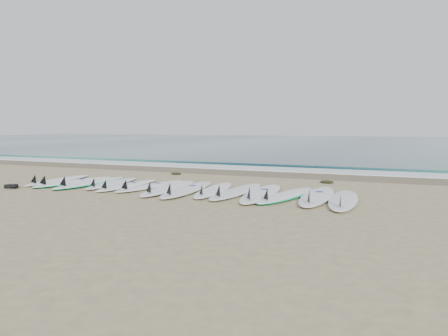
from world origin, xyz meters
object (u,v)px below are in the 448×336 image
at_px(surfboard_13, 343,200).
at_px(leash_coil, 12,186).
at_px(surfboard_7, 187,189).
at_px(surfboard_0, 57,180).

xyz_separation_m(surfboard_13, leash_coil, (-7.67, -1.13, -0.01)).
relative_size(surfboard_7, leash_coil, 6.38).
bearing_deg(leash_coil, surfboard_13, 8.42).
bearing_deg(surfboard_0, surfboard_13, -7.34).
bearing_deg(surfboard_7, surfboard_13, -7.60).
distance_m(surfboard_0, surfboard_7, 4.03).
bearing_deg(surfboard_7, leash_coil, -171.91).
relative_size(surfboard_13, leash_coil, 5.83).
xyz_separation_m(surfboard_7, surfboard_13, (3.49, -0.02, -0.01)).
xyz_separation_m(surfboard_0, leash_coil, (-0.15, -1.32, -0.01)).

